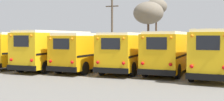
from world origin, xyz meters
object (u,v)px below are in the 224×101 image
at_px(school_bus_4, 172,50).
at_px(school_bus_1, 57,48).
at_px(school_bus_2, 96,50).
at_px(school_bus_3, 131,50).
at_px(school_bus_5, 216,51).
at_px(school_bus_0, 31,48).
at_px(utility_pole, 112,27).
at_px(bare_tree_1, 156,7).
at_px(bare_tree_0, 148,13).

bearing_deg(school_bus_4, school_bus_1, -170.41).
height_order(school_bus_2, school_bus_3, school_bus_3).
distance_m(school_bus_1, school_bus_5, 13.28).
bearing_deg(school_bus_0, school_bus_2, 3.19).
bearing_deg(school_bus_0, school_bus_4, 3.96).
bearing_deg(school_bus_0, utility_pole, 76.05).
bearing_deg(school_bus_4, utility_pole, 130.33).
height_order(school_bus_1, school_bus_2, school_bus_1).
bearing_deg(school_bus_0, school_bus_3, 0.78).
bearing_deg(school_bus_1, school_bus_5, 2.74).
bearing_deg(school_bus_2, school_bus_5, -2.86).
distance_m(school_bus_1, school_bus_2, 3.51).
height_order(school_bus_3, utility_pole, utility_pole).
height_order(school_bus_2, school_bus_5, school_bus_5).
height_order(school_bus_3, bare_tree_1, bare_tree_1).
height_order(school_bus_1, bare_tree_1, bare_tree_1).
distance_m(school_bus_0, bare_tree_0, 16.15).
relative_size(school_bus_5, utility_pole, 1.35).
bearing_deg(school_bus_4, school_bus_0, -176.04).
bearing_deg(bare_tree_1, school_bus_3, -83.12).
relative_size(school_bus_4, utility_pole, 1.35).
bearing_deg(utility_pole, school_bus_3, -61.87).
bearing_deg(bare_tree_0, school_bus_0, -120.73).
xyz_separation_m(utility_pole, bare_tree_0, (4.80, 0.62, 1.77)).
height_order(school_bus_4, utility_pole, utility_pole).
xyz_separation_m(school_bus_0, bare_tree_1, (7.62, 19.42, 5.50)).
height_order(school_bus_2, bare_tree_0, bare_tree_0).
relative_size(school_bus_0, school_bus_1, 1.05).
xyz_separation_m(school_bus_1, bare_tree_0, (4.66, 14.18, 4.06)).
relative_size(school_bus_5, bare_tree_0, 1.44).
xyz_separation_m(school_bus_1, school_bus_5, (13.27, 0.63, -0.02)).
relative_size(school_bus_3, school_bus_4, 0.90).
height_order(school_bus_5, bare_tree_1, bare_tree_1).
distance_m(school_bus_0, school_bus_2, 6.64).
distance_m(school_bus_1, bare_tree_0, 15.47).
relative_size(school_bus_0, school_bus_2, 0.92).
bearing_deg(school_bus_0, bare_tree_0, 59.27).
bearing_deg(school_bus_3, school_bus_4, 13.30).
relative_size(school_bus_2, bare_tree_0, 1.47).
height_order(school_bus_0, school_bus_5, school_bus_5).
bearing_deg(school_bus_3, school_bus_2, 175.95).
relative_size(school_bus_2, bare_tree_1, 1.27).
xyz_separation_m(school_bus_5, bare_tree_0, (-8.60, 13.55, 4.07)).
distance_m(school_bus_2, bare_tree_0, 13.77).
relative_size(school_bus_0, utility_pole, 1.28).
bearing_deg(school_bus_5, school_bus_3, 177.73).
bearing_deg(school_bus_3, school_bus_5, -2.27).
bearing_deg(school_bus_2, bare_tree_1, 87.02).
height_order(school_bus_2, bare_tree_1, bare_tree_1).
bearing_deg(utility_pole, school_bus_2, -74.47).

